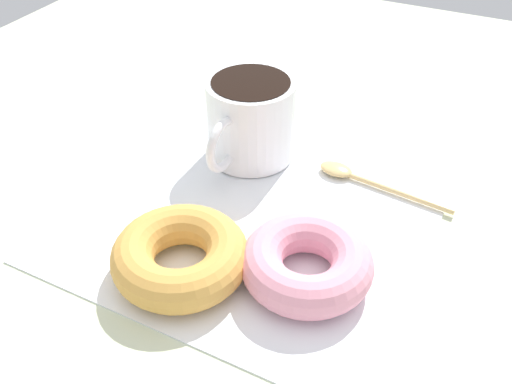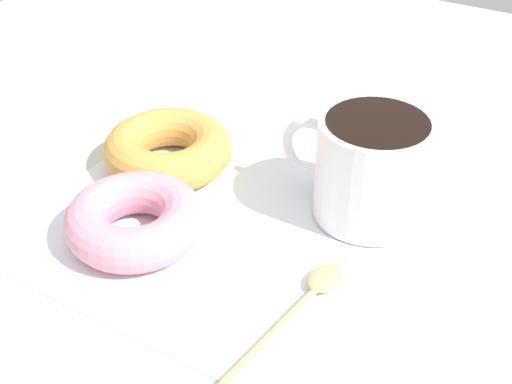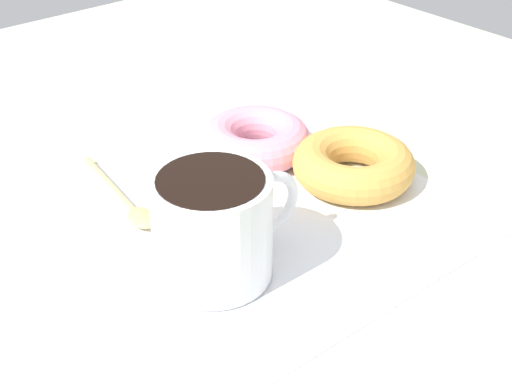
% 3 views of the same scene
% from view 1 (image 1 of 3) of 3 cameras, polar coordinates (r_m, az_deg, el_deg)
% --- Properties ---
extents(ground_plane, '(1.20, 1.20, 0.02)m').
position_cam_1_polar(ground_plane, '(0.59, 3.19, -1.66)').
color(ground_plane, beige).
extents(napkin, '(0.34, 0.34, 0.00)m').
position_cam_1_polar(napkin, '(0.57, -0.00, -1.70)').
color(napkin, white).
rests_on(napkin, ground_plane).
extents(coffee_cup, '(0.13, 0.10, 0.09)m').
position_cam_1_polar(coffee_cup, '(0.62, -0.59, 7.37)').
color(coffee_cup, white).
rests_on(coffee_cup, napkin).
extents(donut_near_cup, '(0.11, 0.11, 0.04)m').
position_cam_1_polar(donut_near_cup, '(0.49, 5.10, -7.09)').
color(donut_near_cup, pink).
rests_on(donut_near_cup, napkin).
extents(donut_far, '(0.12, 0.12, 0.04)m').
position_cam_1_polar(donut_far, '(0.50, -7.58, -6.35)').
color(donut_far, gold).
rests_on(donut_far, napkin).
extents(spoon, '(0.03, 0.15, 0.01)m').
position_cam_1_polar(spoon, '(0.61, 9.89, 1.56)').
color(spoon, '#D8B772').
rests_on(spoon, napkin).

